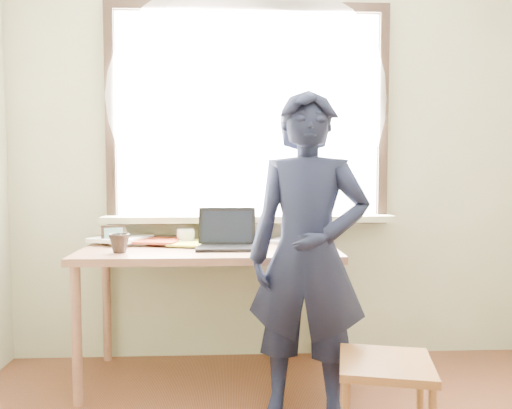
{
  "coord_description": "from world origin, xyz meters",
  "views": [
    {
      "loc": [
        -0.31,
        -1.28,
        1.24
      ],
      "look_at": [
        -0.2,
        0.95,
        1.09
      ],
      "focal_mm": 35.0,
      "sensor_mm": 36.0,
      "label": 1
    }
  ],
  "objects_px": {
    "person": "(308,257)",
    "mug_white": "(186,236)",
    "desk": "(210,261)",
    "mug_dark": "(119,243)",
    "laptop": "(227,239)",
    "work_chair": "(386,375)"
  },
  "relations": [
    {
      "from": "desk",
      "to": "laptop",
      "type": "distance_m",
      "value": 0.17
    },
    {
      "from": "mug_dark",
      "to": "person",
      "type": "xyz_separation_m",
      "value": [
        0.99,
        -0.31,
        -0.03
      ]
    },
    {
      "from": "mug_dark",
      "to": "work_chair",
      "type": "distance_m",
      "value": 1.52
    },
    {
      "from": "laptop",
      "to": "mug_white",
      "type": "xyz_separation_m",
      "value": [
        -0.26,
        0.2,
        -0.01
      ]
    },
    {
      "from": "person",
      "to": "mug_white",
      "type": "bearing_deg",
      "value": 149.48
    },
    {
      "from": "desk",
      "to": "laptop",
      "type": "bearing_deg",
      "value": -17.29
    },
    {
      "from": "laptop",
      "to": "person",
      "type": "height_order",
      "value": "person"
    },
    {
      "from": "mug_white",
      "to": "person",
      "type": "bearing_deg",
      "value": -45.02
    },
    {
      "from": "desk",
      "to": "mug_dark",
      "type": "bearing_deg",
      "value": -159.88
    },
    {
      "from": "laptop",
      "to": "mug_white",
      "type": "distance_m",
      "value": 0.32
    },
    {
      "from": "desk",
      "to": "mug_white",
      "type": "xyz_separation_m",
      "value": [
        -0.16,
        0.17,
        0.13
      ]
    },
    {
      "from": "desk",
      "to": "mug_white",
      "type": "height_order",
      "value": "mug_white"
    },
    {
      "from": "desk",
      "to": "mug_white",
      "type": "bearing_deg",
      "value": 132.67
    },
    {
      "from": "desk",
      "to": "laptop",
      "type": "xyz_separation_m",
      "value": [
        0.1,
        -0.03,
        0.14
      ]
    },
    {
      "from": "desk",
      "to": "work_chair",
      "type": "bearing_deg",
      "value": -45.2
    },
    {
      "from": "person",
      "to": "laptop",
      "type": "bearing_deg",
      "value": 145.77
    },
    {
      "from": "laptop",
      "to": "mug_white",
      "type": "relative_size",
      "value": 3.03
    },
    {
      "from": "mug_white",
      "to": "work_chair",
      "type": "relative_size",
      "value": 0.24
    },
    {
      "from": "mug_white",
      "to": "person",
      "type": "distance_m",
      "value": 0.93
    },
    {
      "from": "laptop",
      "to": "work_chair",
      "type": "bearing_deg",
      "value": -47.89
    },
    {
      "from": "work_chair",
      "to": "person",
      "type": "relative_size",
      "value": 0.29
    },
    {
      "from": "laptop",
      "to": "person",
      "type": "xyz_separation_m",
      "value": [
        0.4,
        -0.46,
        -0.03
      ]
    }
  ]
}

